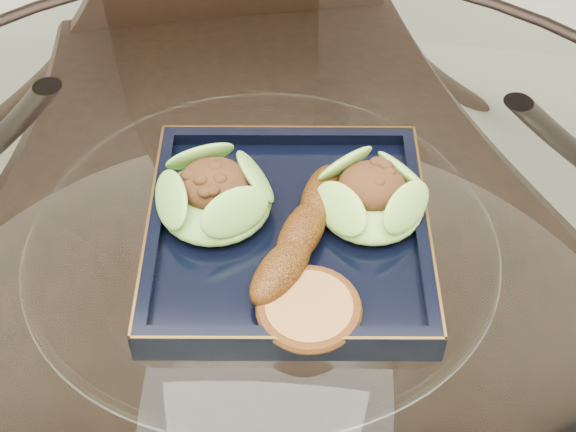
{
  "coord_description": "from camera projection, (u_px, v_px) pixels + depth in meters",
  "views": [
    {
      "loc": [
        0.05,
        -0.47,
        1.36
      ],
      "look_at": [
        0.02,
        0.04,
        0.8
      ],
      "focal_mm": 50.0,
      "sensor_mm": 36.0,
      "label": 1
    }
  ],
  "objects": [
    {
      "name": "navy_plate",
      "position": [
        288.0,
        237.0,
        0.78
      ],
      "size": [
        0.28,
        0.28,
        0.02
      ],
      "primitive_type": "cube",
      "rotation": [
        0.0,
        0.0,
        0.05
      ],
      "color": "black",
      "rests_on": "dining_table"
    },
    {
      "name": "dining_chair",
      "position": [
        248.0,
        154.0,
        1.22
      ],
      "size": [
        0.48,
        0.48,
        0.94
      ],
      "rotation": [
        0.0,
        0.0,
        0.21
      ],
      "color": "black",
      "rests_on": "ground"
    },
    {
      "name": "roasted_plantain",
      "position": [
        302.0,
        232.0,
        0.75
      ],
      "size": [
        0.1,
        0.18,
        0.03
      ],
      "primitive_type": "ellipsoid",
      "rotation": [
        0.0,
        0.0,
        1.22
      ],
      "color": "#62310A",
      "rests_on": "navy_plate"
    },
    {
      "name": "crumb_patty",
      "position": [
        309.0,
        310.0,
        0.7
      ],
      "size": [
        0.1,
        0.1,
        0.02
      ],
      "primitive_type": "cylinder",
      "rotation": [
        0.0,
        0.0,
        -0.25
      ],
      "color": "#B5723C",
      "rests_on": "navy_plate"
    },
    {
      "name": "dining_table",
      "position": [
        266.0,
        369.0,
        0.88
      ],
      "size": [
        1.13,
        1.13,
        0.77
      ],
      "color": "white",
      "rests_on": "ground"
    },
    {
      "name": "lettuce_wrap_right",
      "position": [
        371.0,
        199.0,
        0.78
      ],
      "size": [
        0.14,
        0.14,
        0.04
      ],
      "primitive_type": "ellipsoid",
      "rotation": [
        0.0,
        0.0,
        0.37
      ],
      "color": "#6A9E2E",
      "rests_on": "navy_plate"
    },
    {
      "name": "lettuce_wrap_left",
      "position": [
        215.0,
        197.0,
        0.78
      ],
      "size": [
        0.12,
        0.12,
        0.04
      ],
      "primitive_type": "ellipsoid",
      "rotation": [
        0.0,
        0.0,
        0.08
      ],
      "color": "#54972C",
      "rests_on": "navy_plate"
    }
  ]
}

